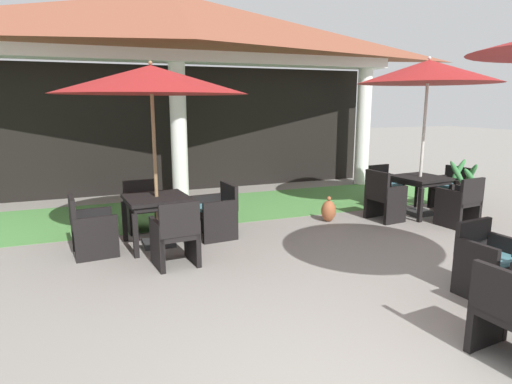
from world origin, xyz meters
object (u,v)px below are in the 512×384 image
patio_umbrella_mid_right (428,73)px  patio_chair_mid_right_north (385,187)px  patio_chair_near_foreground_west (91,228)px  patio_chair_mid_right_east (451,189)px  patio_chair_near_foreground_north (144,207)px  patio_table_mid_right (420,182)px  patio_chair_mid_left_north (487,261)px  patio_chair_mid_right_west (384,198)px  patio_table_near_foreground (157,203)px  patio_umbrella_near_foreground (151,81)px  patio_chair_near_foreground_south (176,236)px  patio_chair_mid_right_south (460,203)px  patio_chair_near_foreground_east (216,212)px  potted_palm_right_edge (462,200)px  terracotta_urn (329,211)px

patio_umbrella_mid_right → patio_chair_mid_right_north: size_ratio=3.54×
patio_chair_near_foreground_west → patio_chair_mid_right_east: same height
patio_chair_near_foreground_north → patio_chair_mid_right_east: (5.98, -0.80, 0.03)m
patio_table_mid_right → patio_umbrella_mid_right: 2.03m
patio_chair_mid_left_north → patio_chair_mid_right_east: (2.73, 3.26, 0.03)m
patio_table_mid_right → patio_chair_mid_right_east: size_ratio=1.12×
patio_umbrella_mid_right → patio_chair_mid_right_west: 2.42m
patio_table_near_foreground → patio_table_mid_right: size_ratio=1.02×
patio_umbrella_near_foreground → patio_chair_near_foreground_south: 2.24m
patio_table_near_foreground → patio_table_mid_right: patio_table_near_foreground is taller
patio_umbrella_near_foreground → patio_chair_mid_right_south: size_ratio=3.15×
patio_chair_near_foreground_east → potted_palm_right_edge: 4.81m
patio_chair_near_foreground_south → patio_chair_mid_right_east: 5.90m
patio_umbrella_mid_right → patio_chair_mid_right_north: bearing=96.6°
patio_chair_near_foreground_south → patio_chair_near_foreground_east: size_ratio=1.06×
potted_palm_right_edge → patio_umbrella_near_foreground: bearing=177.1°
patio_chair_mid_right_south → patio_chair_near_foreground_south: bearing=174.4°
patio_chair_near_foreground_west → patio_table_mid_right: 5.94m
patio_chair_near_foreground_north → patio_chair_near_foreground_south: size_ratio=0.91×
patio_chair_mid_right_west → patio_chair_near_foreground_east: bearing=-99.3°
patio_table_mid_right → patio_chair_mid_right_east: bearing=6.6°
patio_chair_near_foreground_west → patio_chair_mid_right_south: (6.04, -0.77, 0.02)m
patio_chair_mid_right_south → patio_chair_near_foreground_north: bearing=154.2°
patio_chair_mid_right_south → terracotta_urn: 2.27m
potted_palm_right_edge → terracotta_urn: bearing=168.4°
patio_chair_near_foreground_west → patio_umbrella_near_foreground: bearing=90.0°
potted_palm_right_edge → patio_table_near_foreground: bearing=177.1°
patio_chair_near_foreground_east → patio_chair_mid_right_west: size_ratio=0.92×
patio_chair_near_foreground_south → terracotta_urn: 3.26m
patio_umbrella_mid_right → patio_chair_mid_right_east: bearing=6.6°
patio_chair_near_foreground_west → patio_chair_mid_right_west: size_ratio=0.93×
patio_chair_mid_left_north → patio_umbrella_near_foreground: bearing=-50.6°
patio_umbrella_near_foreground → patio_table_mid_right: (4.99, 0.04, -1.80)m
terracotta_urn → patio_chair_near_foreground_east: bearing=-176.0°
patio_chair_mid_left_north → patio_umbrella_mid_right: bearing=-126.1°
patio_chair_near_foreground_south → patio_chair_mid_left_north: (3.07, -2.17, -0.01)m
patio_chair_mid_left_north → patio_chair_mid_right_south: 2.97m
patio_umbrella_mid_right → patio_chair_mid_right_east: size_ratio=3.41×
terracotta_urn → patio_table_near_foreground: bearing=-175.6°
patio_umbrella_near_foreground → patio_chair_mid_right_north: 5.38m
patio_table_mid_right → patio_chair_mid_right_east: patio_chair_mid_right_east is taller
patio_umbrella_mid_right → potted_palm_right_edge: (0.75, -0.34, -2.38)m
patio_chair_mid_right_north → patio_chair_mid_right_east: patio_chair_mid_right_east is taller
patio_umbrella_near_foreground → patio_chair_mid_right_east: (5.89, 0.15, -2.02)m
potted_palm_right_edge → terracotta_urn: 2.68m
patio_table_near_foreground → potted_palm_right_edge: potted_palm_right_edge is taller
patio_chair_mid_right_north → terracotta_urn: patio_chair_mid_right_north is taller
patio_chair_near_foreground_east → patio_chair_mid_right_east: size_ratio=0.99×
patio_umbrella_near_foreground → patio_chair_mid_right_west: (4.08, -0.06, -2.01)m
patio_table_mid_right → patio_chair_mid_right_north: 0.94m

